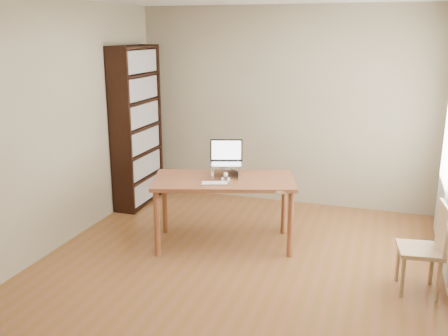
% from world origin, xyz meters
% --- Properties ---
extents(room, '(4.04, 4.54, 2.64)m').
position_xyz_m(room, '(0.03, 0.01, 1.30)').
color(room, brown).
rests_on(room, ground).
extents(bookshelf, '(0.30, 0.90, 2.10)m').
position_xyz_m(bookshelf, '(-1.83, 1.55, 1.05)').
color(bookshelf, black).
rests_on(bookshelf, ground).
extents(desk, '(1.65, 1.16, 0.75)m').
position_xyz_m(desk, '(-0.32, 0.61, 0.66)').
color(desk, brown).
rests_on(desk, ground).
extents(laptop_stand, '(0.32, 0.25, 0.13)m').
position_xyz_m(laptop_stand, '(-0.32, 0.69, 0.83)').
color(laptop_stand, silver).
rests_on(laptop_stand, desk).
extents(laptop, '(0.41, 0.39, 0.25)m').
position_xyz_m(laptop, '(-0.32, 0.75, 0.94)').
color(laptop, silver).
rests_on(laptop, laptop_stand).
extents(keyboard, '(0.31, 0.21, 0.02)m').
position_xyz_m(keyboard, '(-0.35, 0.39, 0.76)').
color(keyboard, silver).
rests_on(keyboard, desk).
extents(coaster, '(0.10, 0.10, 0.01)m').
position_xyz_m(coaster, '(0.36, 0.31, 0.75)').
color(coaster, '#51371B').
rests_on(coaster, desk).
extents(cat, '(0.26, 0.49, 0.17)m').
position_xyz_m(cat, '(-0.32, 0.72, 0.82)').
color(cat, '#403A32').
rests_on(cat, desk).
extents(chair, '(0.41, 0.41, 0.84)m').
position_xyz_m(chair, '(1.72, 0.17, 0.45)').
color(chair, tan).
rests_on(chair, ground).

